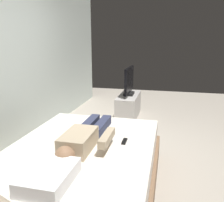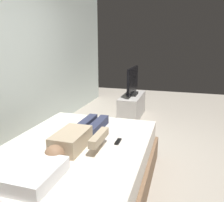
{
  "view_description": "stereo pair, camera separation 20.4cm",
  "coord_description": "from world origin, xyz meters",
  "px_view_note": "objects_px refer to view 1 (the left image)",
  "views": [
    {
      "loc": [
        -2.84,
        -0.45,
        1.6
      ],
      "look_at": [
        0.64,
        0.39,
        0.69
      ],
      "focal_mm": 37.19,
      "sensor_mm": 36.0,
      "label": 1
    },
    {
      "loc": [
        -2.79,
        -0.65,
        1.6
      ],
      "look_at": [
        0.64,
        0.39,
        0.69
      ],
      "focal_mm": 37.19,
      "sensor_mm": 36.0,
      "label": 2
    }
  ],
  "objects_px": {
    "bed": "(83,168)",
    "pillow": "(49,176)",
    "tv": "(129,82)",
    "tv_stand": "(129,106)",
    "person": "(85,137)",
    "remote": "(124,141)"
  },
  "relations": [
    {
      "from": "pillow",
      "to": "person",
      "type": "relative_size",
      "value": 0.38
    },
    {
      "from": "person",
      "to": "tv",
      "type": "relative_size",
      "value": 1.43
    },
    {
      "from": "bed",
      "to": "remote",
      "type": "xyz_separation_m",
      "value": [
        0.18,
        -0.42,
        0.29
      ]
    },
    {
      "from": "remote",
      "to": "tv_stand",
      "type": "relative_size",
      "value": 0.14
    },
    {
      "from": "tv",
      "to": "pillow",
      "type": "bearing_deg",
      "value": 179.17
    },
    {
      "from": "tv_stand",
      "to": "bed",
      "type": "bearing_deg",
      "value": 178.95
    },
    {
      "from": "person",
      "to": "bed",
      "type": "bearing_deg",
      "value": 150.3
    },
    {
      "from": "tv",
      "to": "person",
      "type": "bearing_deg",
      "value": 179.29
    },
    {
      "from": "person",
      "to": "tv_stand",
      "type": "xyz_separation_m",
      "value": [
        2.66,
        -0.03,
        -0.37
      ]
    },
    {
      "from": "bed",
      "to": "pillow",
      "type": "xyz_separation_m",
      "value": [
        -0.71,
        0.0,
        0.34
      ]
    },
    {
      "from": "bed",
      "to": "pillow",
      "type": "relative_size",
      "value": 4.29
    },
    {
      "from": "remote",
      "to": "tv",
      "type": "distance_m",
      "value": 2.55
    },
    {
      "from": "bed",
      "to": "tv",
      "type": "xyz_separation_m",
      "value": [
        2.69,
        -0.05,
        0.52
      ]
    },
    {
      "from": "remote",
      "to": "tv",
      "type": "xyz_separation_m",
      "value": [
        2.51,
        0.37,
        0.24
      ]
    },
    {
      "from": "person",
      "to": "tv_stand",
      "type": "relative_size",
      "value": 1.15
    },
    {
      "from": "bed",
      "to": "pillow",
      "type": "height_order",
      "value": "pillow"
    },
    {
      "from": "bed",
      "to": "pillow",
      "type": "distance_m",
      "value": 0.79
    },
    {
      "from": "bed",
      "to": "remote",
      "type": "distance_m",
      "value": 0.54
    },
    {
      "from": "bed",
      "to": "person",
      "type": "bearing_deg",
      "value": -29.7
    },
    {
      "from": "remote",
      "to": "tv_stand",
      "type": "height_order",
      "value": "remote"
    },
    {
      "from": "pillow",
      "to": "tv",
      "type": "bearing_deg",
      "value": -0.83
    },
    {
      "from": "pillow",
      "to": "person",
      "type": "xyz_separation_m",
      "value": [
        0.74,
        -0.02,
        0.02
      ]
    }
  ]
}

